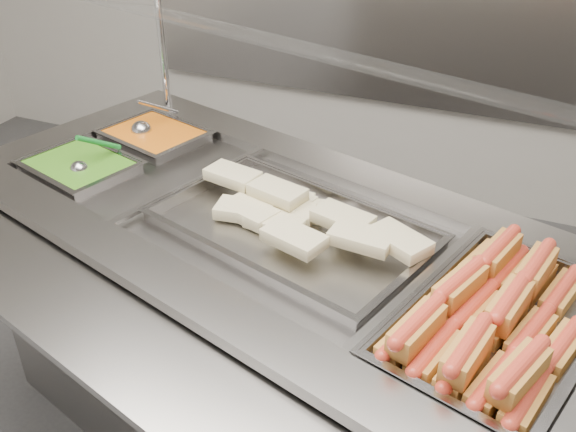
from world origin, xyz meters
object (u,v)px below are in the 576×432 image
at_px(steam_counter, 275,346).
at_px(ladle, 143,129).
at_px(sneeze_guard, 328,59).
at_px(pan_hotdogs, 498,334).
at_px(pan_wraps, 291,234).
at_px(serving_spoon, 83,165).

distance_m(steam_counter, ladle, 0.92).
xyz_separation_m(steam_counter, sneeze_guard, (0.07, 0.23, 0.90)).
distance_m(pan_hotdogs, ladle, 1.46).
xyz_separation_m(steam_counter, pan_hotdogs, (0.66, -0.20, 0.45)).
bearing_deg(ladle, pan_wraps, -26.65).
height_order(steam_counter, pan_hotdogs, pan_hotdogs).
xyz_separation_m(pan_hotdogs, pan_wraps, (-0.60, 0.18, 0.02)).
height_order(sneeze_guard, pan_hotdogs, sneeze_guard).
relative_size(steam_counter, serving_spoon, 11.52).
bearing_deg(pan_wraps, steam_counter, 163.30).
height_order(pan_hotdogs, pan_wraps, same).
height_order(sneeze_guard, pan_wraps, sneeze_guard).
bearing_deg(pan_hotdogs, steam_counter, 163.30).
bearing_deg(ladle, serving_spoon, -92.69).
height_order(steam_counter, ladle, ladle).
distance_m(pan_wraps, serving_spoon, 0.77).
height_order(pan_hotdogs, ladle, ladle).
bearing_deg(pan_hotdogs, sneeze_guard, 144.02).
distance_m(steam_counter, pan_hotdogs, 0.83).
bearing_deg(steam_counter, pan_hotdogs, -16.70).
relative_size(steam_counter, pan_hotdogs, 3.27).
relative_size(steam_counter, sneeze_guard, 1.23).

